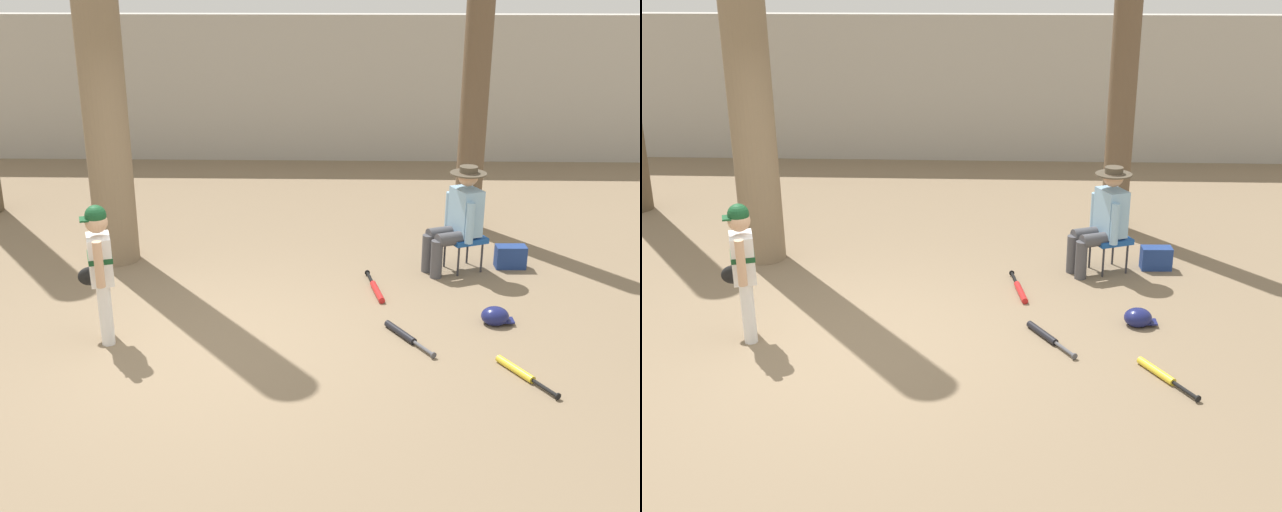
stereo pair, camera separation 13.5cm
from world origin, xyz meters
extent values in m
plane|color=#7F6B51|center=(0.00, 0.00, 0.00)|extent=(60.00, 60.00, 0.00)
cube|color=#ADA89E|center=(0.00, 7.24, 1.22)|extent=(18.00, 0.36, 2.43)
cylinder|color=#7F6B51|center=(-1.42, 2.21, 2.87)|extent=(0.50, 0.50, 5.73)
cone|color=#7F6B51|center=(-1.42, 2.21, 0.00)|extent=(0.73, 0.73, 0.30)
cylinder|color=brown|center=(2.82, 3.50, 2.02)|extent=(0.34, 0.34, 4.04)
cone|color=brown|center=(2.82, 3.50, 0.00)|extent=(0.56, 0.56, 0.20)
cylinder|color=white|center=(-0.95, 0.05, 0.29)|extent=(0.12, 0.12, 0.58)
cylinder|color=white|center=(-1.01, 0.22, 0.29)|extent=(0.12, 0.12, 0.58)
cube|color=white|center=(-0.98, 0.14, 0.80)|extent=(0.29, 0.35, 0.44)
cube|color=#144723|center=(-0.98, 0.14, 0.82)|extent=(0.30, 0.36, 0.05)
sphere|color=tan|center=(-0.98, 0.14, 1.15)|extent=(0.20, 0.20, 0.20)
sphere|color=#144723|center=(-0.98, 0.14, 1.21)|extent=(0.19, 0.19, 0.19)
cube|color=#144723|center=(-1.06, 0.11, 1.19)|extent=(0.14, 0.17, 0.02)
cylinder|color=tan|center=(-0.92, -0.10, 0.84)|extent=(0.10, 0.10, 0.42)
cylinder|color=tan|center=(-1.08, 0.32, 0.72)|extent=(0.10, 0.10, 0.40)
ellipsoid|color=black|center=(-1.15, 0.32, 0.56)|extent=(0.25, 0.19, 0.18)
cube|color=#194C9E|center=(2.56, 1.99, 0.38)|extent=(0.53, 0.53, 0.06)
cylinder|color=#333338|center=(2.48, 1.80, 0.19)|extent=(0.02, 0.02, 0.38)
cylinder|color=#333338|center=(2.36, 2.07, 0.19)|extent=(0.02, 0.02, 0.38)
cylinder|color=#333338|center=(2.76, 1.91, 0.19)|extent=(0.02, 0.02, 0.38)
cylinder|color=#333338|center=(2.64, 2.19, 0.19)|extent=(0.02, 0.02, 0.38)
cylinder|color=#47474C|center=(2.23, 1.74, 0.21)|extent=(0.13, 0.13, 0.43)
cylinder|color=#47474C|center=(2.15, 1.93, 0.21)|extent=(0.13, 0.13, 0.43)
cylinder|color=#47474C|center=(2.42, 1.82, 0.43)|extent=(0.43, 0.30, 0.15)
cylinder|color=#47474C|center=(2.34, 2.01, 0.43)|extent=(0.43, 0.30, 0.15)
cube|color=#8CB7D8|center=(2.56, 1.99, 0.69)|extent=(0.36, 0.43, 0.52)
cylinder|color=#8CB7D8|center=(2.57, 1.76, 0.63)|extent=(0.12, 0.12, 0.46)
cylinder|color=#8CB7D8|center=(2.40, 2.16, 0.63)|extent=(0.12, 0.12, 0.46)
sphere|color=tan|center=(2.56, 1.99, 1.09)|extent=(0.22, 0.22, 0.22)
cylinder|color=#4C4233|center=(2.56, 1.99, 1.12)|extent=(0.40, 0.40, 0.02)
cylinder|color=#4C4233|center=(2.56, 1.99, 1.16)|extent=(0.20, 0.20, 0.09)
cube|color=navy|center=(3.11, 2.07, 0.13)|extent=(0.35, 0.19, 0.26)
cylinder|color=yellow|center=(2.68, -0.39, 0.03)|extent=(0.27, 0.42, 0.07)
cylinder|color=black|center=(2.86, -0.71, 0.03)|extent=(0.17, 0.27, 0.03)
cylinder|color=black|center=(2.93, -0.84, 0.03)|extent=(0.06, 0.04, 0.06)
cylinder|color=red|center=(1.57, 1.24, 0.03)|extent=(0.14, 0.47, 0.07)
cylinder|color=black|center=(1.50, 1.63, 0.03)|extent=(0.08, 0.31, 0.03)
cylinder|color=black|center=(1.48, 1.78, 0.03)|extent=(0.06, 0.02, 0.06)
cylinder|color=black|center=(1.74, 0.29, 0.03)|extent=(0.28, 0.42, 0.07)
cylinder|color=#4C4C51|center=(1.93, -0.03, 0.03)|extent=(0.18, 0.27, 0.03)
cylinder|color=#4C4C51|center=(2.01, -0.16, 0.03)|extent=(0.06, 0.04, 0.06)
ellipsoid|color=navy|center=(2.68, 0.57, 0.08)|extent=(0.27, 0.24, 0.18)
cube|color=navy|center=(2.80, 0.57, 0.04)|extent=(0.11, 0.13, 0.02)
camera|label=1|loc=(1.16, -6.49, 3.36)|focal=44.90mm
camera|label=2|loc=(1.30, -6.48, 3.36)|focal=44.90mm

